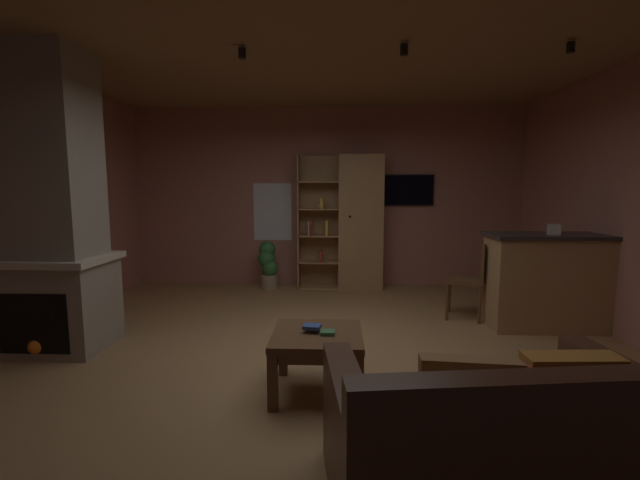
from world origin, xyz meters
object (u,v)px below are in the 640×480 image
(stone_fireplace, at_px, (51,218))
(kitchen_bar_counter, at_px, (559,281))
(table_book_0, at_px, (328,333))
(potted_floor_plant, at_px, (268,264))
(table_book_1, at_px, (312,327))
(leather_couch, at_px, (497,448))
(dining_chair, at_px, (472,275))
(coffee_table, at_px, (317,344))
(wall_mounted_tv, at_px, (406,190))
(tissue_box, at_px, (554,229))
(bookshelf_cabinet, at_px, (355,223))

(stone_fireplace, xyz_separation_m, kitchen_bar_counter, (5.17, 0.81, -0.75))
(table_book_0, distance_m, potted_floor_plant, 3.49)
(potted_floor_plant, bearing_deg, table_book_1, -75.13)
(potted_floor_plant, bearing_deg, leather_couch, -67.64)
(table_book_1, distance_m, dining_chair, 2.62)
(coffee_table, relative_size, wall_mounted_tv, 0.79)
(leather_couch, bearing_deg, table_book_0, 126.95)
(table_book_1, relative_size, potted_floor_plant, 0.17)
(kitchen_bar_counter, distance_m, tissue_box, 0.60)
(table_book_1, height_order, dining_chair, dining_chair)
(stone_fireplace, distance_m, coffee_table, 2.82)
(tissue_box, relative_size, table_book_0, 1.14)
(potted_floor_plant, bearing_deg, dining_chair, -27.60)
(tissue_box, relative_size, wall_mounted_tv, 0.14)
(kitchen_bar_counter, relative_size, table_book_1, 12.02)
(coffee_table, xyz_separation_m, wall_mounted_tv, (1.24, 3.69, 1.16))
(coffee_table, bearing_deg, potted_floor_plant, 105.46)
(wall_mounted_tv, bearing_deg, potted_floor_plant, -170.15)
(stone_fireplace, xyz_separation_m, potted_floor_plant, (1.64, 2.52, -0.88))
(kitchen_bar_counter, height_order, potted_floor_plant, kitchen_bar_counter)
(tissue_box, height_order, coffee_table, tissue_box)
(leather_couch, bearing_deg, coffee_table, 128.61)
(table_book_1, relative_size, wall_mounted_tv, 0.15)
(leather_couch, bearing_deg, wall_mounted_tv, 86.25)
(coffee_table, xyz_separation_m, table_book_1, (-0.04, 0.02, 0.13))
(leather_couch, xyz_separation_m, table_book_1, (-0.96, 1.17, 0.20))
(dining_chair, relative_size, wall_mounted_tv, 1.06)
(kitchen_bar_counter, bearing_deg, table_book_0, -147.15)
(bookshelf_cabinet, height_order, potted_floor_plant, bookshelf_cabinet)
(table_book_0, xyz_separation_m, table_book_1, (-0.12, 0.05, 0.03))
(leather_couch, relative_size, dining_chair, 1.82)
(bookshelf_cabinet, xyz_separation_m, kitchen_bar_counter, (2.19, -1.87, -0.49))
(kitchen_bar_counter, bearing_deg, table_book_1, -149.15)
(bookshelf_cabinet, distance_m, kitchen_bar_counter, 2.93)
(bookshelf_cabinet, distance_m, tissue_box, 2.83)
(dining_chair, height_order, potted_floor_plant, dining_chair)
(stone_fireplace, relative_size, coffee_table, 4.17)
(dining_chair, relative_size, potted_floor_plant, 1.22)
(dining_chair, distance_m, potted_floor_plant, 3.02)
(stone_fireplace, height_order, wall_mounted_tv, stone_fireplace)
(dining_chair, bearing_deg, stone_fireplace, -165.43)
(coffee_table, height_order, wall_mounted_tv, wall_mounted_tv)
(table_book_1, bearing_deg, dining_chair, 46.52)
(stone_fireplace, distance_m, table_book_1, 2.74)
(kitchen_bar_counter, distance_m, table_book_0, 3.02)
(stone_fireplace, xyz_separation_m, leather_couch, (3.48, -1.95, -0.97))
(table_book_0, distance_m, wall_mounted_tv, 4.04)
(leather_couch, bearing_deg, bookshelf_cabinet, 96.14)
(coffee_table, bearing_deg, wall_mounted_tv, 71.44)
(potted_floor_plant, relative_size, wall_mounted_tv, 0.87)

